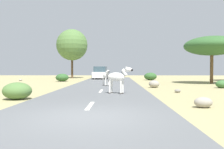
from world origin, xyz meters
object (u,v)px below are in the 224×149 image
zebra_0 (106,76)px  rock_4 (21,80)px  bush_4 (17,91)px  bush_3 (150,76)px  rock_1 (203,102)px  tree_1 (72,45)px  car_0 (101,73)px  bush_0 (62,78)px  zebra_2 (118,77)px  tree_2 (212,46)px  rock_2 (178,91)px  rock_3 (154,84)px  bush_2 (222,84)px

zebra_0 → rock_4: size_ratio=3.24×
zebra_0 → bush_4: 9.46m
rock_4 → bush_3: bearing=7.3°
zebra_0 → rock_1: 11.65m
tree_1 → zebra_0: bearing=-69.9°
car_0 → bush_0: car_0 is taller
rock_1 → zebra_2: bearing=125.8°
tree_2 → bush_0: bearing=167.3°
tree_1 → bush_3: (11.39, -6.10, -4.70)m
bush_0 → bush_4: 16.05m
bush_4 → rock_1: 8.41m
rock_1 → rock_2: rock_1 is taller
zebra_2 → rock_2: size_ratio=4.08×
car_0 → bush_4: 21.94m
bush_0 → rock_3: size_ratio=1.86×
zebra_2 → rock_2: (3.72, 1.10, -0.87)m
tree_1 → rock_3: (9.98, -18.20, -4.90)m
bush_2 → bush_3: (-3.76, 12.36, 0.19)m
car_0 → tree_1: tree_1 is taller
rock_3 → rock_4: (-14.75, 10.04, -0.18)m
tree_2 → bush_0: (-15.83, 3.58, -3.29)m
tree_1 → rock_2: (10.84, -21.98, -5.08)m
zebra_0 → bush_3: 11.90m
bush_2 → bush_4: bush_4 is taller
car_0 → rock_2: size_ratio=11.54×
car_0 → bush_2: bearing=-51.3°
car_0 → zebra_0: bearing=-80.3°
bush_0 → rock_4: (-5.44, 1.26, -0.34)m
bush_4 → rock_1: bush_4 is taller
bush_2 → rock_3: bush_2 is taller
tree_2 → bush_2: tree_2 is taller
zebra_2 → rock_2: zebra_2 is taller
rock_3 → rock_4: rock_3 is taller
rock_4 → zebra_0: bearing=-38.3°
bush_0 → car_0: bearing=55.1°
tree_1 → bush_4: tree_1 is taller
bush_3 → rock_2: size_ratio=4.22×
tree_2 → bush_3: 9.19m
tree_2 → bush_4: size_ratio=3.92×
tree_2 → rock_1: size_ratio=7.87×
car_0 → bush_4: size_ratio=3.21×
zebra_2 → car_0: 19.63m
zebra_0 → rock_2: zebra_0 is taller
zebra_0 → car_0: size_ratio=0.31×
bush_2 → rock_3: (-5.18, 0.26, -0.01)m
bush_0 → rock_2: bush_0 is taller
tree_2 → bush_2: (-1.34, -5.45, -3.44)m
rock_1 → rock_2: (0.46, 5.63, -0.09)m
bush_4 → car_0: bearing=83.6°
rock_1 → rock_4: (-15.16, 19.45, -0.09)m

